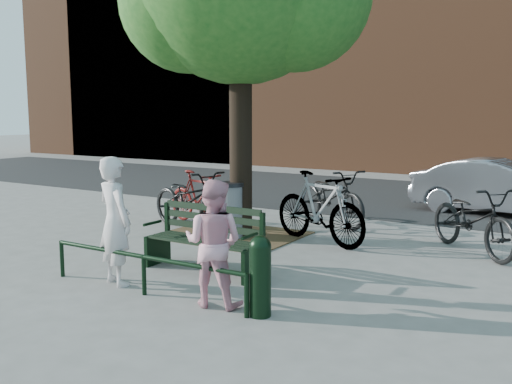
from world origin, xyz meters
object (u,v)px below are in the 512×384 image
Objects in this scene: bollard at (260,273)px; parked_car at (500,187)px; bicycle_c at (331,196)px; person_left at (115,221)px; park_bench at (206,238)px; litter_bin at (231,210)px; person_right at (213,243)px.

parked_car is at bearing 81.55° from bollard.
bollard is 0.42× the size of bicycle_c.
park_bench is at bearing -101.34° from person_left.
parked_car is at bearing -95.58° from person_left.
bollard is at bearing -51.03° from litter_bin.
parked_car is (3.42, 8.06, -0.23)m from person_left.
person_right is 1.63× the size of bollard.
person_right is at bearing -162.58° from person_left.
bollard is at bearing 178.37° from parked_car.
park_bench is at bearing -62.44° from person_right.
person_left reaches higher than bollard.
litter_bin reaches higher than park_bench.
park_bench is 1.92× the size of bollard.
bollard is 8.17m from parked_car.
bicycle_c reaches higher than litter_bin.
person_left is at bearing -12.52° from person_right.
person_left is 1.67× the size of litter_bin.
person_left is 1.13× the size of person_right.
person_left is at bearing -157.68° from bicycle_c.
person_right reaches higher than litter_bin.
bollard is at bearing 164.92° from person_right.
person_left is at bearing -84.92° from litter_bin.
park_bench is 0.81× the size of bicycle_c.
person_right is 0.40× the size of parked_car.
bollard is 5.41m from bicycle_c.
person_right reaches higher than park_bench.
person_left is 0.78× the size of bicycle_c.
bollard is at bearing -163.33° from person_left.
parked_car is at bearing 53.59° from litter_bin.
bicycle_c is at bearing 88.60° from park_bench.
bollard is 0.25× the size of parked_car.
litter_bin reaches higher than bollard.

